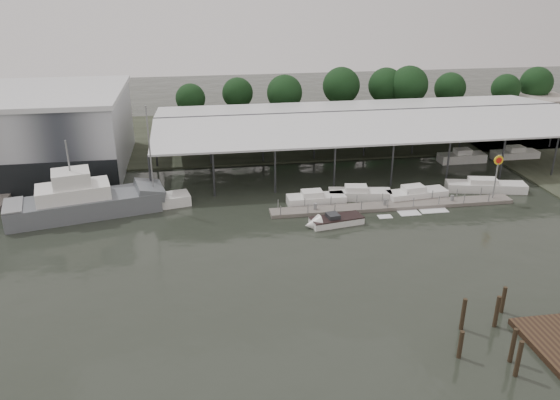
{
  "coord_description": "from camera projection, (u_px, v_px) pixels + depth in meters",
  "views": [
    {
      "loc": [
        -6.3,
        -43.87,
        24.43
      ],
      "look_at": [
        1.79,
        8.19,
        2.5
      ],
      "focal_mm": 35.0,
      "sensor_mm": 36.0,
      "label": 1
    }
  ],
  "objects": [
    {
      "name": "grey_trawler",
      "position": [
        85.0,
        201.0,
        59.18
      ],
      "size": [
        17.09,
        8.13,
        8.84
      ],
      "rotation": [
        0.0,
        0.0,
        0.23
      ],
      "color": "#595D62",
      "rests_on": "ground"
    },
    {
      "name": "mooring_pilings",
      "position": [
        492.0,
        332.0,
        38.63
      ],
      "size": [
        6.06,
        7.25,
        3.34
      ],
      "color": "#322719",
      "rests_on": "ground"
    },
    {
      "name": "ground",
      "position": [
        274.0,
        260.0,
        50.3
      ],
      "size": [
        200.0,
        200.0,
        0.0
      ],
      "primitive_type": "plane",
      "color": "#232821",
      "rests_on": "ground"
    },
    {
      "name": "covered_boat_shed",
      "position": [
        366.0,
        116.0,
        75.9
      ],
      "size": [
        58.24,
        24.0,
        6.96
      ],
      "color": "silver",
      "rests_on": "ground"
    },
    {
      "name": "storage_warehouse",
      "position": [
        31.0,
        131.0,
        71.61
      ],
      "size": [
        24.5,
        20.5,
        10.5
      ],
      "color": "#ACB1B7",
      "rests_on": "ground"
    },
    {
      "name": "floating_dock",
      "position": [
        393.0,
        206.0,
        61.47
      ],
      "size": [
        28.0,
        2.0,
        1.4
      ],
      "color": "slate",
      "rests_on": "ground"
    },
    {
      "name": "speedboat_underway",
      "position": [
        332.0,
        221.0,
        57.16
      ],
      "size": [
        17.19,
        4.92,
        2.0
      ],
      "rotation": [
        0.0,
        0.0,
        3.32
      ],
      "color": "white",
      "rests_on": "ground"
    },
    {
      "name": "moored_cruiser_1",
      "position": [
        359.0,
        194.0,
        63.73
      ],
      "size": [
        7.5,
        3.43,
        1.7
      ],
      "rotation": [
        0.0,
        0.0,
        -0.18
      ],
      "color": "white",
      "rests_on": "ground"
    },
    {
      "name": "shell_fuel_sign",
      "position": [
        497.0,
        169.0,
        61.74
      ],
      "size": [
        1.1,
        0.18,
        5.55
      ],
      "color": "gray",
      "rests_on": "ground"
    },
    {
      "name": "moored_cruiser_2",
      "position": [
        416.0,
        194.0,
        63.67
      ],
      "size": [
        7.3,
        2.99,
        1.7
      ],
      "rotation": [
        0.0,
        0.0,
        0.11
      ],
      "color": "white",
      "rests_on": "ground"
    },
    {
      "name": "moored_cruiser_3",
      "position": [
        485.0,
        186.0,
        66.02
      ],
      "size": [
        9.61,
        4.16,
        1.7
      ],
      "rotation": [
        0.0,
        0.0,
        -0.22
      ],
      "color": "white",
      "rests_on": "ground"
    },
    {
      "name": "white_sailboat",
      "position": [
        149.0,
        202.0,
        61.27
      ],
      "size": [
        9.04,
        4.41,
        11.82
      ],
      "rotation": [
        0.0,
        0.0,
        0.22
      ],
      "color": "white",
      "rests_on": "ground"
    },
    {
      "name": "land_strip_far",
      "position": [
        237.0,
        135.0,
        88.58
      ],
      "size": [
        140.0,
        30.0,
        0.3
      ],
      "color": "#3D4433",
      "rests_on": "ground"
    },
    {
      "name": "horizon_tree_line",
      "position": [
        380.0,
        88.0,
        95.26
      ],
      "size": [
        68.27,
        9.72,
        9.87
      ],
      "color": "#311F15",
      "rests_on": "ground"
    },
    {
      "name": "moored_cruiser_0",
      "position": [
        316.0,
        199.0,
        62.25
      ],
      "size": [
        6.68,
        2.31,
        1.7
      ],
      "rotation": [
        0.0,
        0.0,
        0.02
      ],
      "color": "white",
      "rests_on": "ground"
    }
  ]
}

